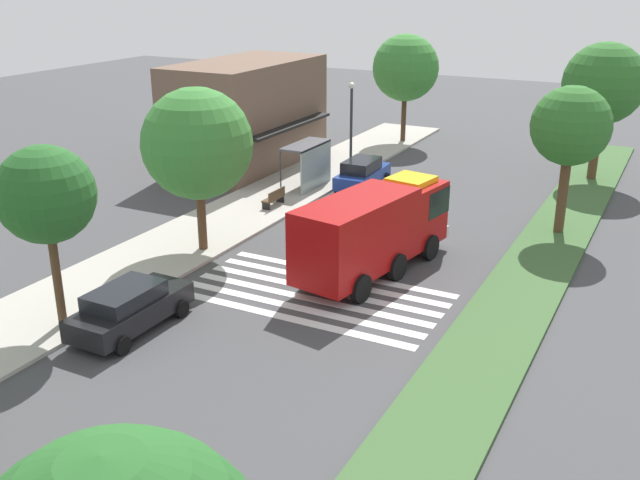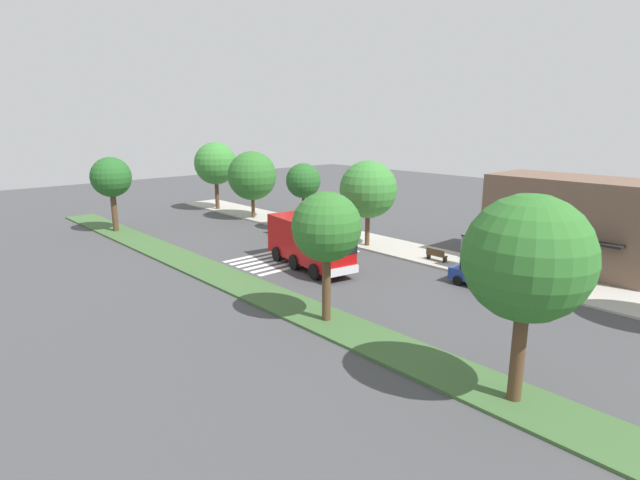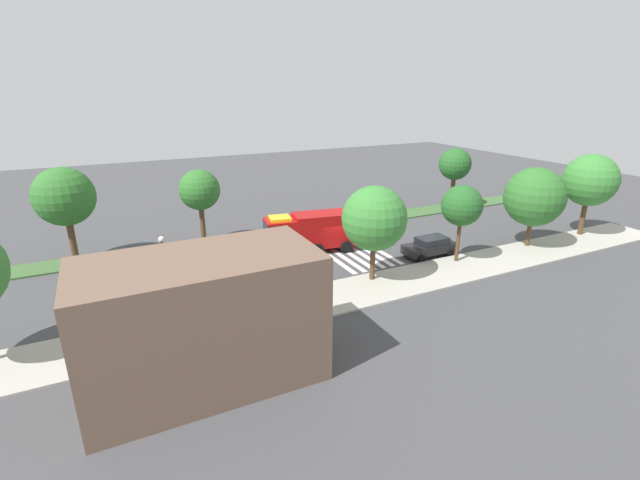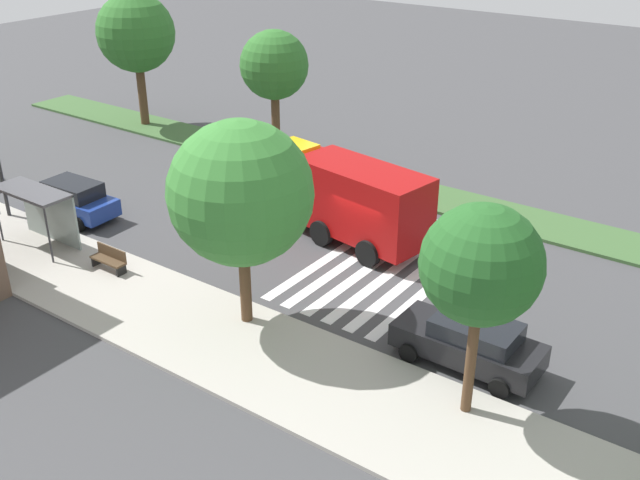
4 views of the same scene
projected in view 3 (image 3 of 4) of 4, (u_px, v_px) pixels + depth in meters
name	position (u px, v px, depth m)	size (l,w,h in m)	color
ground_plane	(336.00, 252.00, 39.18)	(120.00, 120.00, 0.00)	#424244
sidewalk	(387.00, 285.00, 32.52)	(60.00, 4.66, 0.14)	#ADA89E
median_strip	(303.00, 229.00, 45.10)	(60.00, 3.00, 0.14)	#3D6033
crosswalk	(349.00, 250.00, 39.72)	(4.95, 9.94, 0.01)	silver
fire_truck	(310.00, 231.00, 38.64)	(8.76, 3.79, 3.42)	#A50C0C
parked_car_west	(430.00, 246.00, 38.08)	(4.66, 2.13, 1.63)	black
parked_car_mid	(201.00, 290.00, 29.92)	(4.57, 2.11, 1.72)	navy
bus_stop_shelter	(232.00, 286.00, 28.10)	(3.50, 1.40, 2.46)	#4C4C51
bench_near_shelter	(291.00, 292.00, 30.18)	(1.60, 0.50, 0.90)	#4C3823
street_lamp	(165.00, 271.00, 26.61)	(0.36, 0.36, 5.43)	#2D2D30
storefront_building	(203.00, 321.00, 21.21)	(11.04, 6.32, 6.50)	brown
sidewalk_tree_far_west	(590.00, 180.00, 41.72)	(4.89, 4.89, 7.77)	#513823
sidewalk_tree_west	(534.00, 197.00, 38.90)	(5.17, 5.17, 7.08)	#513823
sidewalk_tree_center	(462.00, 206.00, 35.33)	(3.27, 3.27, 6.34)	#513823
sidewalk_tree_east	(374.00, 219.00, 31.87)	(4.73, 4.73, 7.08)	#513823
median_tree_far_west	(455.00, 165.00, 51.53)	(3.69, 3.69, 6.96)	#513823
median_tree_west	(200.00, 190.00, 39.25)	(3.59, 3.59, 6.81)	#513823
median_tree_center	(64.00, 197.00, 34.70)	(4.62, 4.62, 7.84)	#513823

